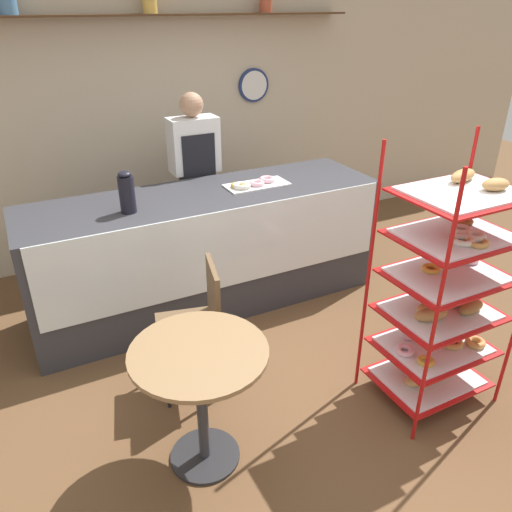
% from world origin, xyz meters
% --- Properties ---
extents(ground_plane, '(14.00, 14.00, 0.00)m').
position_xyz_m(ground_plane, '(0.00, 0.00, 0.00)').
color(ground_plane, brown).
extents(back_wall, '(10.00, 0.30, 2.70)m').
position_xyz_m(back_wall, '(0.00, 2.62, 1.36)').
color(back_wall, beige).
rests_on(back_wall, ground_plane).
extents(display_counter, '(2.82, 0.80, 0.97)m').
position_xyz_m(display_counter, '(0.00, 1.35, 0.49)').
color(display_counter, '#333338').
rests_on(display_counter, ground_plane).
extents(pastry_rack, '(0.72, 0.56, 1.65)m').
position_xyz_m(pastry_rack, '(0.84, -0.35, 0.74)').
color(pastry_rack, '#B71414').
rests_on(pastry_rack, ground_plane).
extents(person_worker, '(0.41, 0.23, 1.64)m').
position_xyz_m(person_worker, '(0.14, 1.91, 0.90)').
color(person_worker, '#282833').
rests_on(person_worker, ground_plane).
extents(cafe_table, '(0.71, 0.71, 0.75)m').
position_xyz_m(cafe_table, '(-0.66, -0.18, 0.56)').
color(cafe_table, '#262628').
rests_on(cafe_table, ground_plane).
extents(cafe_chair, '(0.46, 0.46, 0.89)m').
position_xyz_m(cafe_chair, '(-0.44, 0.39, 0.55)').
color(cafe_chair, black).
rests_on(cafe_chair, ground_plane).
extents(coffee_carafe, '(0.11, 0.11, 0.30)m').
position_xyz_m(coffee_carafe, '(-0.62, 1.23, 1.12)').
color(coffee_carafe, black).
rests_on(coffee_carafe, display_counter).
extents(donut_tray_counter, '(0.52, 0.24, 0.05)m').
position_xyz_m(donut_tray_counter, '(0.40, 1.32, 0.99)').
color(donut_tray_counter, white).
rests_on(donut_tray_counter, display_counter).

